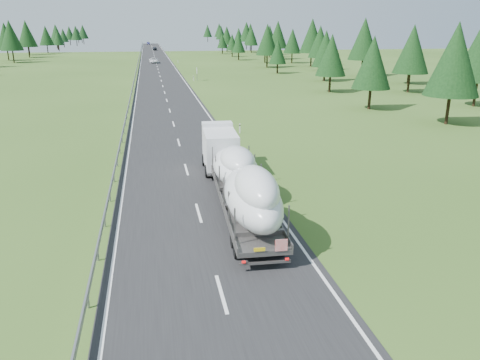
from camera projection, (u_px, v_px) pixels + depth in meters
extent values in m
plane|color=#34531B|center=(221.00, 294.00, 19.38)|extent=(400.00, 400.00, 0.00)
cube|color=black|center=(159.00, 72.00, 112.65)|extent=(10.00, 400.00, 0.02)
cube|color=slate|center=(136.00, 70.00, 111.52)|extent=(0.08, 400.00, 0.32)
cylinder|color=slate|center=(88.00, 301.00, 18.34)|extent=(0.10, 0.10, 0.60)
cube|color=silver|center=(240.00, 128.00, 48.37)|extent=(0.12, 0.07, 1.00)
cube|color=black|center=(240.00, 125.00, 48.27)|extent=(0.13, 0.08, 0.12)
cube|color=silver|center=(194.00, 78.00, 95.01)|extent=(0.12, 0.07, 1.00)
cube|color=black|center=(194.00, 77.00, 94.91)|extent=(0.13, 0.08, 0.12)
cube|color=silver|center=(178.00, 61.00, 141.64)|extent=(0.12, 0.07, 1.00)
cube|color=black|center=(178.00, 60.00, 141.54)|extent=(0.13, 0.08, 0.12)
cube|color=silver|center=(170.00, 52.00, 188.28)|extent=(0.12, 0.07, 1.00)
cube|color=black|center=(170.00, 52.00, 188.18)|extent=(0.13, 0.08, 0.12)
cube|color=silver|center=(165.00, 47.00, 234.92)|extent=(0.12, 0.07, 1.00)
cube|color=black|center=(165.00, 47.00, 234.82)|extent=(0.13, 0.08, 0.12)
cube|color=silver|center=(162.00, 44.00, 281.55)|extent=(0.12, 0.07, 1.00)
cube|color=black|center=(162.00, 43.00, 281.45)|extent=(0.13, 0.08, 0.12)
cube|color=silver|center=(160.00, 41.00, 328.19)|extent=(0.12, 0.07, 1.00)
cube|color=black|center=(160.00, 41.00, 328.09)|extent=(0.13, 0.08, 0.12)
cylinder|color=slate|center=(197.00, 76.00, 94.98)|extent=(0.08, 0.08, 2.00)
cube|color=silver|center=(197.00, 71.00, 94.66)|extent=(0.05, 0.90, 1.20)
cylinder|color=black|center=(476.00, 92.00, 64.14)|extent=(0.36, 0.36, 4.06)
cylinder|color=black|center=(409.00, 81.00, 77.79)|extent=(0.36, 0.36, 3.72)
cone|color=black|center=(412.00, 49.00, 76.17)|extent=(5.79, 5.79, 7.75)
cylinder|color=black|center=(409.00, 75.00, 89.17)|extent=(0.36, 0.36, 3.57)
cone|color=black|center=(411.00, 48.00, 87.62)|extent=(5.55, 5.55, 7.44)
cylinder|color=black|center=(362.00, 67.00, 102.76)|extent=(0.36, 0.36, 4.22)
cone|color=black|center=(364.00, 39.00, 100.93)|extent=(6.57, 6.57, 8.80)
cylinder|color=black|center=(319.00, 63.00, 116.79)|extent=(0.36, 0.36, 3.69)
cone|color=black|center=(320.00, 41.00, 115.18)|extent=(5.74, 5.74, 7.69)
cylinder|color=black|center=(311.00, 58.00, 128.21)|extent=(0.36, 0.36, 4.31)
cone|color=black|center=(312.00, 36.00, 126.33)|extent=(6.70, 6.70, 8.98)
cylinder|color=black|center=(292.00, 57.00, 140.03)|extent=(0.36, 0.36, 3.40)
cone|color=black|center=(292.00, 41.00, 138.55)|extent=(5.28, 5.28, 7.07)
cylinder|color=black|center=(277.00, 53.00, 156.15)|extent=(0.36, 0.36, 4.21)
cone|color=black|center=(278.00, 34.00, 154.32)|extent=(6.55, 6.55, 8.77)
cylinder|color=black|center=(269.00, 52.00, 165.90)|extent=(0.36, 0.36, 3.72)
cone|color=black|center=(270.00, 37.00, 164.28)|extent=(5.79, 5.79, 7.76)
cylinder|color=black|center=(275.00, 51.00, 181.02)|extent=(0.36, 0.36, 2.97)
cone|color=black|center=(275.00, 40.00, 179.73)|extent=(4.61, 4.61, 6.18)
cylinder|color=black|center=(251.00, 48.00, 194.77)|extent=(0.36, 0.36, 3.47)
cone|color=black|center=(252.00, 36.00, 193.27)|extent=(5.39, 5.39, 7.22)
cylinder|color=black|center=(250.00, 47.00, 205.98)|extent=(0.36, 0.36, 3.51)
cone|color=black|center=(250.00, 36.00, 204.46)|extent=(5.45, 5.45, 7.31)
cylinder|color=black|center=(246.00, 45.00, 221.56)|extent=(0.36, 0.36, 4.31)
cone|color=black|center=(246.00, 32.00, 219.68)|extent=(6.70, 6.70, 8.98)
cylinder|color=black|center=(250.00, 44.00, 234.10)|extent=(0.36, 0.36, 4.09)
cone|color=black|center=(250.00, 32.00, 232.32)|extent=(6.36, 6.36, 8.52)
cylinder|color=black|center=(239.00, 44.00, 245.52)|extent=(0.36, 0.36, 3.36)
cone|color=black|center=(239.00, 35.00, 244.06)|extent=(5.23, 5.23, 7.00)
cylinder|color=black|center=(226.00, 43.00, 258.69)|extent=(0.36, 0.36, 3.25)
cone|color=black|center=(226.00, 35.00, 257.28)|extent=(5.05, 5.05, 6.77)
cylinder|color=black|center=(221.00, 42.00, 274.35)|extent=(0.36, 0.36, 3.72)
cone|color=black|center=(221.00, 33.00, 272.74)|extent=(5.78, 5.78, 7.74)
cylinder|color=black|center=(226.00, 42.00, 285.01)|extent=(0.36, 0.36, 3.19)
cone|color=black|center=(226.00, 34.00, 283.62)|extent=(4.95, 4.95, 6.64)
cylinder|color=black|center=(221.00, 40.00, 300.03)|extent=(0.36, 0.36, 3.72)
cone|color=black|center=(221.00, 32.00, 298.41)|extent=(5.79, 5.79, 7.75)
cylinder|color=black|center=(219.00, 39.00, 314.61)|extent=(0.36, 0.36, 4.26)
cone|color=black|center=(219.00, 30.00, 312.76)|extent=(6.62, 6.62, 8.87)
cylinder|color=black|center=(208.00, 39.00, 323.54)|extent=(0.36, 0.36, 4.00)
cone|color=black|center=(208.00, 31.00, 321.80)|extent=(6.22, 6.22, 8.32)
cylinder|color=black|center=(448.00, 107.00, 52.43)|extent=(0.36, 0.36, 3.79)
cone|color=black|center=(455.00, 59.00, 50.78)|extent=(5.90, 5.90, 7.90)
cylinder|color=black|center=(370.00, 97.00, 62.04)|extent=(0.36, 0.36, 3.24)
cone|color=black|center=(373.00, 62.00, 60.63)|extent=(5.04, 5.04, 6.75)
cylinder|color=black|center=(330.00, 82.00, 78.16)|extent=(0.36, 0.36, 3.21)
cone|color=black|center=(331.00, 55.00, 76.76)|extent=(5.00, 5.00, 6.69)
cylinder|color=black|center=(324.00, 73.00, 93.88)|extent=(0.36, 0.36, 3.37)
cone|color=black|center=(326.00, 48.00, 92.42)|extent=(5.25, 5.25, 7.03)
cylinder|color=black|center=(277.00, 68.00, 109.31)|extent=(0.36, 0.36, 2.62)
cone|color=black|center=(278.00, 52.00, 108.16)|extent=(4.08, 4.08, 5.46)
cylinder|color=black|center=(267.00, 60.00, 124.74)|extent=(0.36, 0.36, 3.83)
cone|color=black|center=(267.00, 39.00, 123.07)|extent=(5.96, 5.96, 7.99)
cylinder|color=black|center=(265.00, 58.00, 141.10)|extent=(0.36, 0.36, 2.67)
cone|color=black|center=(265.00, 46.00, 139.94)|extent=(4.16, 4.16, 5.57)
cylinder|color=black|center=(239.00, 56.00, 152.18)|extent=(0.36, 0.36, 2.87)
cone|color=black|center=(239.00, 43.00, 150.93)|extent=(4.46, 4.46, 5.97)
cylinder|color=black|center=(232.00, 53.00, 168.74)|extent=(0.36, 0.36, 2.72)
cone|color=black|center=(232.00, 42.00, 167.56)|extent=(4.22, 4.22, 5.66)
cylinder|color=black|center=(222.00, 50.00, 186.27)|extent=(0.36, 0.36, 2.66)
cone|color=black|center=(222.00, 41.00, 185.11)|extent=(4.14, 4.14, 5.54)
cylinder|color=black|center=(227.00, 48.00, 200.84)|extent=(0.36, 0.36, 3.62)
cone|color=black|center=(227.00, 35.00, 199.27)|extent=(5.63, 5.63, 7.54)
cylinder|color=black|center=(13.00, 56.00, 141.36)|extent=(0.36, 0.36, 4.23)
cone|color=black|center=(10.00, 35.00, 139.53)|extent=(6.58, 6.58, 8.81)
cylinder|color=black|center=(8.00, 54.00, 150.35)|extent=(0.36, 0.36, 4.02)
cone|color=black|center=(5.00, 36.00, 148.60)|extent=(6.25, 6.25, 8.37)
cylinder|color=black|center=(29.00, 51.00, 164.76)|extent=(0.36, 0.36, 4.30)
cone|color=black|center=(26.00, 34.00, 162.89)|extent=(6.69, 6.69, 8.96)
cylinder|color=black|center=(29.00, 50.00, 179.11)|extent=(0.36, 0.36, 3.93)
cone|color=black|center=(27.00, 35.00, 177.40)|extent=(6.11, 6.11, 8.18)
cylinder|color=black|center=(48.00, 49.00, 190.80)|extent=(0.36, 0.36, 3.70)
cone|color=black|center=(46.00, 35.00, 189.20)|extent=(5.75, 5.75, 7.70)
cylinder|color=black|center=(59.00, 48.00, 206.61)|extent=(0.36, 0.36, 3.05)
cone|color=black|center=(58.00, 38.00, 205.29)|extent=(4.74, 4.74, 6.35)
cylinder|color=black|center=(58.00, 46.00, 217.75)|extent=(0.36, 0.36, 3.75)
cone|color=black|center=(57.00, 34.00, 216.11)|extent=(5.84, 5.84, 7.82)
cylinder|color=black|center=(57.00, 45.00, 229.21)|extent=(0.36, 0.36, 3.92)
cone|color=black|center=(56.00, 33.00, 227.51)|extent=(6.09, 6.09, 8.16)
cylinder|color=black|center=(64.00, 44.00, 243.39)|extent=(0.36, 0.36, 3.23)
cone|color=black|center=(63.00, 35.00, 241.99)|extent=(5.03, 5.03, 6.73)
cylinder|color=black|center=(77.00, 43.00, 259.87)|extent=(0.36, 0.36, 3.76)
cone|color=black|center=(76.00, 33.00, 258.23)|extent=(5.84, 5.84, 7.82)
cylinder|color=black|center=(70.00, 42.00, 268.69)|extent=(0.36, 0.36, 3.63)
cone|color=black|center=(69.00, 33.00, 267.11)|extent=(5.65, 5.65, 7.56)
cylinder|color=black|center=(84.00, 41.00, 284.84)|extent=(0.36, 0.36, 3.94)
cone|color=black|center=(83.00, 32.00, 283.13)|extent=(6.12, 6.12, 8.20)
cylinder|color=black|center=(79.00, 41.00, 298.53)|extent=(0.36, 0.36, 3.17)
cone|color=black|center=(78.00, 34.00, 297.16)|extent=(4.92, 4.92, 6.59)
cylinder|color=black|center=(82.00, 40.00, 308.73)|extent=(0.36, 0.36, 3.19)
cone|color=black|center=(81.00, 33.00, 307.35)|extent=(4.96, 4.96, 6.65)
cube|color=white|center=(220.00, 149.00, 35.19)|extent=(2.57, 4.82, 2.64)
cube|color=black|center=(216.00, 136.00, 37.28)|extent=(2.17, 0.17, 1.32)
cube|color=white|center=(216.00, 124.00, 36.67)|extent=(2.41, 1.24, 0.28)
cube|color=#605D5B|center=(222.00, 168.00, 34.70)|extent=(2.48, 2.93, 0.24)
cylinder|color=black|center=(204.00, 160.00, 36.99)|extent=(0.37, 0.96, 0.94)
cylinder|color=black|center=(231.00, 159.00, 37.38)|extent=(0.37, 0.96, 0.94)
cylinder|color=black|center=(208.00, 171.00, 34.17)|extent=(0.37, 0.96, 0.94)
cylinder|color=black|center=(238.00, 170.00, 34.56)|extent=(0.37, 0.96, 0.94)
cube|color=#605D5B|center=(243.00, 202.00, 27.11)|extent=(3.13, 13.32, 0.25)
cube|color=#605D5B|center=(222.00, 200.00, 26.81)|extent=(0.64, 13.21, 0.23)
cube|color=#605D5B|center=(264.00, 197.00, 27.26)|extent=(0.64, 13.21, 0.23)
cube|color=#605D5B|center=(240.00, 227.00, 21.28)|extent=(0.07, 0.07, 1.79)
cube|color=#605D5B|center=(293.00, 222.00, 21.73)|extent=(0.07, 0.07, 1.79)
cube|color=#605D5B|center=(232.00, 208.00, 23.39)|extent=(0.07, 0.07, 1.79)
cube|color=#605D5B|center=(280.00, 205.00, 23.84)|extent=(0.07, 0.07, 1.79)
cube|color=#605D5B|center=(225.00, 193.00, 25.51)|extent=(0.07, 0.07, 1.79)
cube|color=#605D5B|center=(269.00, 190.00, 25.96)|extent=(0.07, 0.07, 1.79)
cube|color=#605D5B|center=(219.00, 181.00, 27.62)|extent=(0.07, 0.07, 1.79)
cube|color=#605D5B|center=(260.00, 178.00, 28.07)|extent=(0.07, 0.07, 1.79)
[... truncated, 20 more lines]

